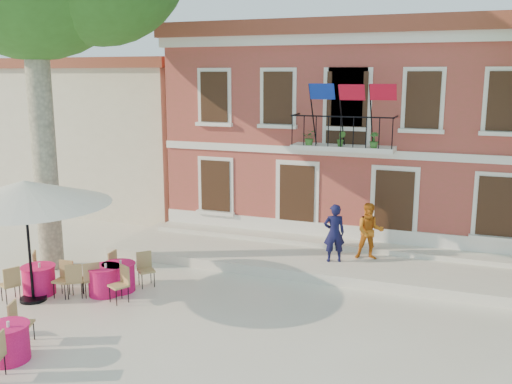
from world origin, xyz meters
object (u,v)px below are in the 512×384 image
Objects in this scene: pedestrian_navy at (334,233)px; cafe_table_3 at (119,276)px; patio_umbrella at (25,193)px; cafe_table_0 at (8,341)px; cafe_table_1 at (39,278)px; pedestrian_orange at (370,231)px; cafe_table_4 at (104,279)px.

pedestrian_navy reaches higher than cafe_table_3.
patio_umbrella reaches higher than cafe_table_0.
pedestrian_orange is at bearing 33.21° from cafe_table_1.
cafe_table_3 is at bearing 59.45° from cafe_table_4.
cafe_table_4 is (-0.30, 3.72, 0.01)m from cafe_table_0.
pedestrian_navy is 1.03× the size of cafe_table_3.
cafe_table_4 is (-5.27, -3.98, -0.74)m from pedestrian_navy.
pedestrian_orange is 0.92× the size of cafe_table_4.
patio_umbrella is 8.58m from pedestrian_navy.
cafe_table_0 is (1.80, -2.71, -2.43)m from patio_umbrella.
pedestrian_orange reaches higher than cafe_table_4.
pedestrian_orange is at bearing 35.05° from cafe_table_3.
cafe_table_1 is at bearing 9.93° from pedestrian_navy.
patio_umbrella is at bearing 123.51° from cafe_table_0.
cafe_table_1 and cafe_table_4 have the same top height.
pedestrian_navy is 0.93× the size of cafe_table_1.
cafe_table_0 is (-5.92, -8.30, -0.74)m from pedestrian_orange.
cafe_table_0 is (-4.98, -7.70, -0.75)m from pedestrian_navy.
pedestrian_navy reaches higher than cafe_table_4.
cafe_table_1 is (-0.16, 0.43, -2.42)m from patio_umbrella.
cafe_table_3 is at bearing -160.43° from pedestrian_orange.
pedestrian_navy is 0.93× the size of cafe_table_4.
pedestrian_navy is at bearing 35.54° from cafe_table_3.
pedestrian_orange is (0.94, 0.60, -0.01)m from pedestrian_navy.
cafe_table_1 is 1.11× the size of cafe_table_3.
cafe_table_3 is (1.71, 1.37, -2.43)m from patio_umbrella.
patio_umbrella is at bearing -146.06° from cafe_table_4.
patio_umbrella is 4.06m from cafe_table_0.
cafe_table_0 is at bearing -85.43° from cafe_table_4.
pedestrian_orange is 7.37m from cafe_table_3.
cafe_table_0 is at bearing 33.73° from pedestrian_navy.
patio_umbrella is 2.46m from cafe_table_1.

